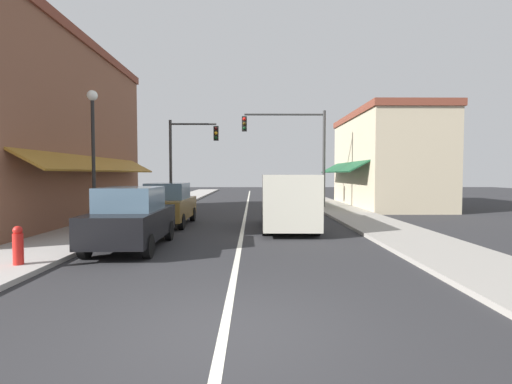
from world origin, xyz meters
TOP-DOWN VIEW (x-y plane):
  - ground_plane at (0.00, 18.00)m, footprint 80.00×80.00m
  - sidewalk_left at (-5.50, 18.00)m, footprint 2.60×56.00m
  - sidewalk_right at (5.50, 18.00)m, footprint 2.60×56.00m
  - lane_center_stripe at (0.00, 18.00)m, footprint 0.14×52.00m
  - storefront_left_block at (-9.60, 12.00)m, footprint 6.92×14.20m
  - storefront_right_block at (9.09, 20.00)m, footprint 5.92×10.20m
  - parked_car_nearest_left at (-3.09, 5.94)m, footprint 1.85×4.13m
  - parked_car_second_left at (-3.14, 11.00)m, footprint 1.79×4.11m
  - van_in_lane at (1.75, 9.81)m, footprint 2.08×5.22m
  - traffic_signal_mast_arm at (3.08, 18.65)m, footprint 5.16×0.50m
  - traffic_signal_left_corner at (-3.78, 19.19)m, footprint 3.13×0.50m
  - street_lamp_left_near at (-5.16, 8.37)m, footprint 0.36×0.36m
  - fire_hydrant at (-4.85, 3.48)m, footprint 0.22×0.22m

SIDE VIEW (x-z plane):
  - ground_plane at x=0.00m, z-range 0.00..0.00m
  - lane_center_stripe at x=0.00m, z-range 0.00..0.01m
  - sidewalk_left at x=-5.50m, z-range 0.00..0.12m
  - sidewalk_right at x=5.50m, z-range 0.00..0.12m
  - fire_hydrant at x=-4.85m, z-range 0.12..0.99m
  - parked_car_nearest_left at x=-3.09m, z-range -0.01..1.76m
  - parked_car_second_left at x=-3.14m, z-range -0.01..1.76m
  - van_in_lane at x=1.75m, z-range 0.09..2.21m
  - storefront_right_block at x=9.09m, z-range 0.00..6.11m
  - street_lamp_left_near at x=-5.16m, z-range 0.85..5.89m
  - traffic_signal_left_corner at x=-3.78m, z-range 0.89..6.43m
  - storefront_left_block at x=-9.60m, z-range 0.00..8.10m
  - traffic_signal_mast_arm at x=3.08m, z-range 1.10..7.15m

